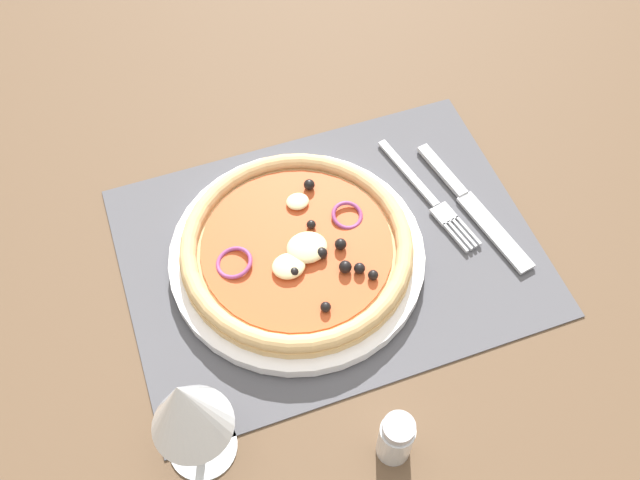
{
  "coord_description": "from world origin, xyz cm",
  "views": [
    {
      "loc": [
        14.99,
        39.02,
        66.04
      ],
      "look_at": [
        1.13,
        0.0,
        2.85
      ],
      "focal_mm": 39.77,
      "sensor_mm": 36.0,
      "label": 1
    }
  ],
  "objects_px": {
    "pizza": "(298,250)",
    "pepper_shaker": "(396,438)",
    "wine_glass": "(186,409)",
    "plate": "(298,259)",
    "fork": "(431,199)",
    "knife": "(473,207)"
  },
  "relations": [
    {
      "from": "wine_glass",
      "to": "knife",
      "type": "bearing_deg",
      "value": -155.67
    },
    {
      "from": "pizza",
      "to": "pepper_shaker",
      "type": "relative_size",
      "value": 3.72
    },
    {
      "from": "fork",
      "to": "plate",
      "type": "bearing_deg",
      "value": -92.49
    },
    {
      "from": "wine_glass",
      "to": "pizza",
      "type": "bearing_deg",
      "value": -132.84
    },
    {
      "from": "fork",
      "to": "wine_glass",
      "type": "relative_size",
      "value": 1.2
    },
    {
      "from": "knife",
      "to": "wine_glass",
      "type": "xyz_separation_m",
      "value": [
        0.36,
        0.16,
        0.1
      ]
    },
    {
      "from": "knife",
      "to": "fork",
      "type": "bearing_deg",
      "value": -133.69
    },
    {
      "from": "plate",
      "to": "knife",
      "type": "height_order",
      "value": "plate"
    },
    {
      "from": "fork",
      "to": "knife",
      "type": "xyz_separation_m",
      "value": [
        -0.04,
        0.03,
        0.0
      ]
    },
    {
      "from": "pepper_shaker",
      "to": "wine_glass",
      "type": "bearing_deg",
      "value": -20.34
    },
    {
      "from": "fork",
      "to": "wine_glass",
      "type": "height_order",
      "value": "wine_glass"
    },
    {
      "from": "wine_glass",
      "to": "plate",
      "type": "bearing_deg",
      "value": -132.78
    },
    {
      "from": "pizza",
      "to": "pepper_shaker",
      "type": "bearing_deg",
      "value": 94.64
    },
    {
      "from": "wine_glass",
      "to": "pepper_shaker",
      "type": "distance_m",
      "value": 0.19
    },
    {
      "from": "knife",
      "to": "wine_glass",
      "type": "distance_m",
      "value": 0.41
    },
    {
      "from": "plate",
      "to": "knife",
      "type": "distance_m",
      "value": 0.21
    },
    {
      "from": "knife",
      "to": "pepper_shaker",
      "type": "xyz_separation_m",
      "value": [
        0.19,
        0.22,
        0.03
      ]
    },
    {
      "from": "pizza",
      "to": "fork",
      "type": "distance_m",
      "value": 0.17
    },
    {
      "from": "wine_glass",
      "to": "pepper_shaker",
      "type": "relative_size",
      "value": 2.22
    },
    {
      "from": "knife",
      "to": "wine_glass",
      "type": "bearing_deg",
      "value": -76.42
    },
    {
      "from": "plate",
      "to": "fork",
      "type": "distance_m",
      "value": 0.17
    },
    {
      "from": "pizza",
      "to": "pepper_shaker",
      "type": "height_order",
      "value": "pepper_shaker"
    }
  ]
}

